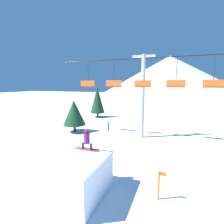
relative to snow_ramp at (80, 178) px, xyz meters
The scene contains 9 objects.
ground_plane 1.19m from the snow_ramp, 114.35° to the right, with size 220.00×220.00×0.00m, color white.
mountain_ridge 91.17m from the snow_ramp, 90.16° to the left, with size 74.38×74.38×20.30m.
snow_ramp is the anchor object (origin of this frame).
snowboarder 2.15m from the snow_ramp, 103.20° to the left, with size 1.55×0.34×1.28m.
chairlift 12.26m from the snow_ramp, 85.08° to the left, with size 19.37×0.44×8.94m.
pine_tree_near 13.06m from the snow_ramp, 124.01° to the left, with size 2.75×2.75×3.95m.
pine_tree_far 22.51m from the snow_ramp, 113.07° to the left, with size 2.53×2.53×5.51m.
trail_marker 4.07m from the snow_ramp, 16.54° to the left, with size 0.41×0.10×1.56m.
distant_skier 13.02m from the snow_ramp, 105.33° to the left, with size 0.24×0.24×1.23m.
Camera 1 is at (4.81, -6.77, 5.88)m, focal length 28.00 mm.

